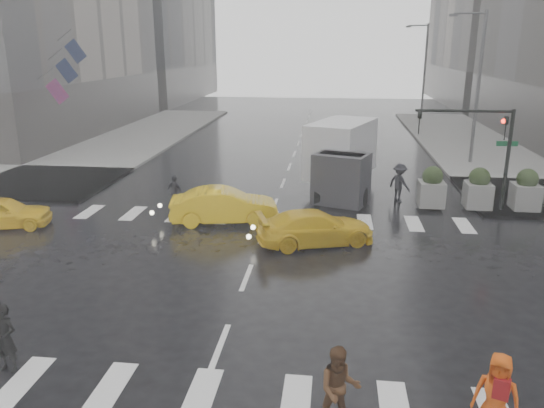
# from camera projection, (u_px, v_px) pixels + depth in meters

# --- Properties ---
(ground) EXTENTS (120.00, 120.00, 0.00)m
(ground) POSITION_uv_depth(u_px,v_px,m) (247.00, 277.00, 16.77)
(ground) COLOR black
(ground) RESTS_ON ground
(sidewalk_nw) EXTENTS (35.00, 35.00, 0.15)m
(sidewalk_nw) POSITION_uv_depth(u_px,v_px,m) (2.00, 153.00, 35.56)
(sidewalk_nw) COLOR gray
(sidewalk_nw) RESTS_ON ground
(road_markings) EXTENTS (18.00, 48.00, 0.01)m
(road_markings) POSITION_uv_depth(u_px,v_px,m) (247.00, 277.00, 16.77)
(road_markings) COLOR silver
(road_markings) RESTS_ON ground
(traffic_signal_pole) EXTENTS (4.45, 0.42, 4.50)m
(traffic_signal_pole) POSITION_uv_depth(u_px,v_px,m) (486.00, 139.00, 22.46)
(traffic_signal_pole) COLOR black
(traffic_signal_pole) RESTS_ON ground
(street_lamp_near) EXTENTS (2.15, 0.22, 9.00)m
(street_lamp_near) POSITION_uv_depth(u_px,v_px,m) (476.00, 82.00, 31.26)
(street_lamp_near) COLOR #59595B
(street_lamp_near) RESTS_ON ground
(street_lamp_far) EXTENTS (2.15, 0.22, 9.00)m
(street_lamp_far) POSITION_uv_depth(u_px,v_px,m) (423.00, 68.00, 50.28)
(street_lamp_far) COLOR #59595B
(street_lamp_far) RESTS_ON ground
(planter_west) EXTENTS (1.10, 1.10, 1.80)m
(planter_west) POSITION_uv_depth(u_px,v_px,m) (432.00, 188.00, 23.51)
(planter_west) COLOR gray
(planter_west) RESTS_ON ground
(planter_mid) EXTENTS (1.10, 1.10, 1.80)m
(planter_mid) POSITION_uv_depth(u_px,v_px,m) (478.00, 189.00, 23.29)
(planter_mid) COLOR gray
(planter_mid) RESTS_ON ground
(planter_east) EXTENTS (1.10, 1.10, 1.80)m
(planter_east) POSITION_uv_depth(u_px,v_px,m) (526.00, 190.00, 23.06)
(planter_east) COLOR gray
(planter_east) RESTS_ON ground
(flag_cluster) EXTENTS (2.87, 3.06, 4.69)m
(flag_cluster) POSITION_uv_depth(u_px,v_px,m) (62.00, 68.00, 34.41)
(flag_cluster) COLOR #59595B
(flag_cluster) RESTS_ON ground
(pedestrian_black) EXTENTS (1.10, 1.12, 2.43)m
(pedestrian_black) POSITION_uv_depth(u_px,v_px,m) (0.00, 305.00, 11.53)
(pedestrian_black) COLOR black
(pedestrian_black) RESTS_ON ground
(pedestrian_brown) EXTENTS (0.89, 0.73, 1.70)m
(pedestrian_brown) POSITION_uv_depth(u_px,v_px,m) (339.00, 388.00, 9.98)
(pedestrian_brown) COLOR #492D1A
(pedestrian_brown) RESTS_ON ground
(pedestrian_orange) EXTENTS (0.98, 0.82, 1.72)m
(pedestrian_orange) POSITION_uv_depth(u_px,v_px,m) (497.00, 396.00, 9.74)
(pedestrian_orange) COLOR #D14B0E
(pedestrian_orange) RESTS_ON ground
(pedestrian_far_a) EXTENTS (1.07, 0.91, 1.57)m
(pedestrian_far_a) POSITION_uv_depth(u_px,v_px,m) (175.00, 193.00, 23.47)
(pedestrian_far_a) COLOR black
(pedestrian_far_a) RESTS_ON ground
(pedestrian_far_b) EXTENTS (1.27, 1.30, 1.81)m
(pedestrian_far_b) POSITION_uv_depth(u_px,v_px,m) (400.00, 183.00, 24.62)
(pedestrian_far_b) COLOR black
(pedestrian_far_b) RESTS_ON ground
(taxi_front) EXTENTS (4.00, 2.44, 1.27)m
(taxi_front) POSITION_uv_depth(u_px,v_px,m) (1.00, 213.00, 21.15)
(taxi_front) COLOR yellow
(taxi_front) RESTS_ON ground
(taxi_mid) EXTENTS (4.60, 2.35, 1.44)m
(taxi_mid) POSITION_uv_depth(u_px,v_px,m) (224.00, 206.00, 21.74)
(taxi_mid) COLOR yellow
(taxi_mid) RESTS_ON ground
(taxi_rear) EXTENTS (4.19, 2.93, 1.26)m
(taxi_rear) POSITION_uv_depth(u_px,v_px,m) (315.00, 228.00, 19.44)
(taxi_rear) COLOR yellow
(taxi_rear) RESTS_ON ground
(box_truck) EXTENTS (2.40, 6.39, 3.39)m
(box_truck) POSITION_uv_depth(u_px,v_px,m) (341.00, 156.00, 26.07)
(box_truck) COLOR silver
(box_truck) RESTS_ON ground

